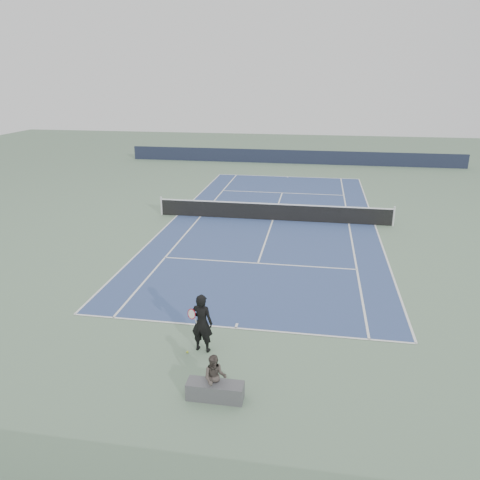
% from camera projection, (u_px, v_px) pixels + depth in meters
% --- Properties ---
extents(ground, '(80.00, 80.00, 0.00)m').
position_uv_depth(ground, '(273.00, 220.00, 25.85)').
color(ground, slate).
extents(court_surface, '(10.97, 23.77, 0.01)m').
position_uv_depth(court_surface, '(273.00, 220.00, 25.85)').
color(court_surface, '#324778').
rests_on(court_surface, ground).
extents(tennis_net, '(12.90, 0.10, 1.07)m').
position_uv_depth(tennis_net, '(273.00, 211.00, 25.68)').
color(tennis_net, silver).
rests_on(tennis_net, ground).
extents(windscreen_far, '(30.00, 0.25, 1.20)m').
position_uv_depth(windscreen_far, '(293.00, 157.00, 42.29)').
color(windscreen_far, black).
rests_on(windscreen_far, ground).
extents(tennis_player, '(0.82, 0.57, 1.79)m').
position_uv_depth(tennis_player, '(202.00, 323.00, 13.35)').
color(tennis_player, black).
rests_on(tennis_player, ground).
extents(tennis_ball, '(0.07, 0.07, 0.07)m').
position_uv_depth(tennis_ball, '(187.00, 352.00, 13.48)').
color(tennis_ball, yellow).
rests_on(tennis_ball, ground).
extents(spectator_bench, '(1.46, 0.63, 1.21)m').
position_uv_depth(spectator_bench, '(215.00, 384.00, 11.45)').
color(spectator_bench, '#4D4D51').
rests_on(spectator_bench, ground).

